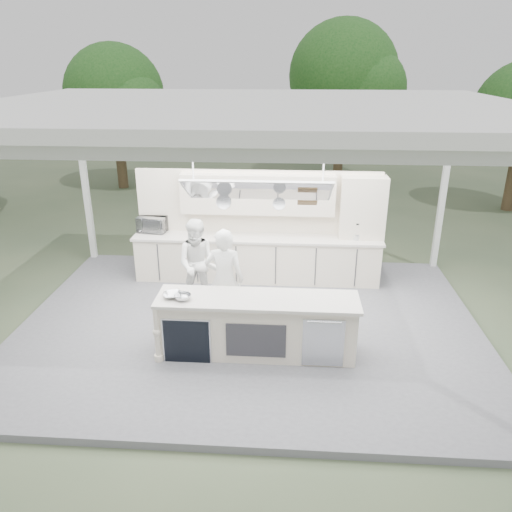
# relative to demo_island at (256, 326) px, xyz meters

# --- Properties ---
(ground) EXTENTS (90.00, 90.00, 0.00)m
(ground) POSITION_rel_demo_island_xyz_m (-0.18, 0.91, -0.60)
(ground) COLOR #515A3E
(ground) RESTS_ON ground
(stage_deck) EXTENTS (8.00, 6.00, 0.12)m
(stage_deck) POSITION_rel_demo_island_xyz_m (-0.18, 0.91, -0.54)
(stage_deck) COLOR slate
(stage_deck) RESTS_ON ground
(tent) EXTENTS (8.20, 6.20, 3.86)m
(tent) POSITION_rel_demo_island_xyz_m (-0.18, 0.90, 3.11)
(tent) COLOR white
(tent) RESTS_ON ground
(demo_island) EXTENTS (3.10, 0.79, 0.95)m
(demo_island) POSITION_rel_demo_island_xyz_m (0.00, 0.00, 0.00)
(demo_island) COLOR beige
(demo_island) RESTS_ON stage_deck
(back_counter) EXTENTS (5.08, 0.72, 0.95)m
(back_counter) POSITION_rel_demo_island_xyz_m (-0.18, 2.81, 0.00)
(back_counter) COLOR beige
(back_counter) RESTS_ON stage_deck
(back_wall_unit) EXTENTS (5.05, 0.48, 2.25)m
(back_wall_unit) POSITION_rel_demo_island_xyz_m (0.27, 3.03, 0.98)
(back_wall_unit) COLOR beige
(back_wall_unit) RESTS_ON stage_deck
(tree_cluster) EXTENTS (19.55, 9.40, 5.85)m
(tree_cluster) POSITION_rel_demo_island_xyz_m (-0.34, 10.68, 2.69)
(tree_cluster) COLOR #483A24
(tree_cluster) RESTS_ON ground
(head_chef) EXTENTS (0.67, 0.45, 1.80)m
(head_chef) POSITION_rel_demo_island_xyz_m (-0.58, 0.75, 0.42)
(head_chef) COLOR white
(head_chef) RESTS_ON stage_deck
(sous_chef) EXTENTS (0.86, 0.69, 1.68)m
(sous_chef) POSITION_rel_demo_island_xyz_m (-1.16, 1.56, 0.36)
(sous_chef) COLOR white
(sous_chef) RESTS_ON stage_deck
(toaster_oven) EXTENTS (0.64, 0.47, 0.33)m
(toaster_oven) POSITION_rel_demo_island_xyz_m (-2.38, 2.97, 0.64)
(toaster_oven) COLOR #AFB2B6
(toaster_oven) RESTS_ON back_counter
(bowl_large) EXTENTS (0.36, 0.36, 0.07)m
(bowl_large) POSITION_rel_demo_island_xyz_m (-1.28, -0.05, 0.51)
(bowl_large) COLOR silver
(bowl_large) RESTS_ON demo_island
(bowl_small) EXTENTS (0.34, 0.34, 0.08)m
(bowl_small) POSITION_rel_demo_island_xyz_m (-1.10, -0.12, 0.51)
(bowl_small) COLOR #B1B3B8
(bowl_small) RESTS_ON demo_island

